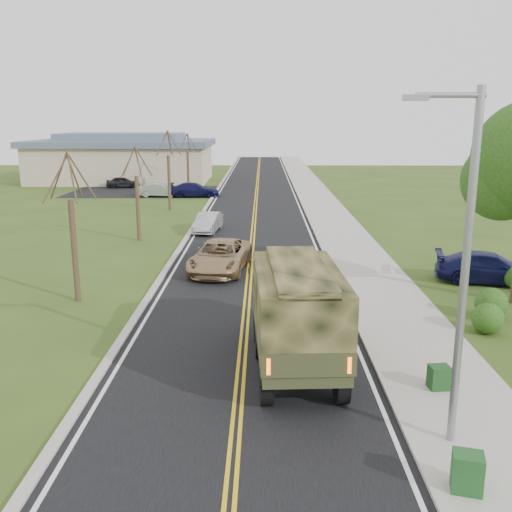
{
  "coord_description": "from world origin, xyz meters",
  "views": [
    {
      "loc": [
        0.64,
        -12.39,
        7.35
      ],
      "look_at": [
        0.36,
        10.52,
        1.8
      ],
      "focal_mm": 40.0,
      "sensor_mm": 36.0,
      "label": 1
    }
  ],
  "objects_px": {
    "suv_champagne": "(220,256)",
    "sedan_silver": "(208,223)",
    "military_truck": "(295,307)",
    "utility_box_far": "(439,377)",
    "pickup_navy": "(490,268)",
    "utility_box_near": "(467,472)"
  },
  "relations": [
    {
      "from": "military_truck",
      "to": "suv_champagne",
      "type": "bearing_deg",
      "value": 102.36
    },
    {
      "from": "suv_champagne",
      "to": "pickup_navy",
      "type": "xyz_separation_m",
      "value": [
        12.48,
        -1.92,
        -0.05
      ]
    },
    {
      "from": "utility_box_far",
      "to": "suv_champagne",
      "type": "bearing_deg",
      "value": 112.01
    },
    {
      "from": "sedan_silver",
      "to": "utility_box_far",
      "type": "height_order",
      "value": "sedan_silver"
    },
    {
      "from": "utility_box_near",
      "to": "pickup_navy",
      "type": "bearing_deg",
      "value": 82.21
    },
    {
      "from": "sedan_silver",
      "to": "utility_box_far",
      "type": "bearing_deg",
      "value": -62.11
    },
    {
      "from": "utility_box_far",
      "to": "pickup_navy",
      "type": "bearing_deg",
      "value": 56.29
    },
    {
      "from": "suv_champagne",
      "to": "utility_box_near",
      "type": "xyz_separation_m",
      "value": [
        6.18,
        -17.17,
        -0.25
      ]
    },
    {
      "from": "sedan_silver",
      "to": "utility_box_far",
      "type": "distance_m",
      "value": 24.17
    },
    {
      "from": "suv_champagne",
      "to": "pickup_navy",
      "type": "distance_m",
      "value": 12.62
    },
    {
      "from": "pickup_navy",
      "to": "utility_box_far",
      "type": "relative_size",
      "value": 7.39
    },
    {
      "from": "military_truck",
      "to": "suv_champagne",
      "type": "relative_size",
      "value": 1.26
    },
    {
      "from": "military_truck",
      "to": "utility_box_near",
      "type": "height_order",
      "value": "military_truck"
    },
    {
      "from": "military_truck",
      "to": "utility_box_far",
      "type": "xyz_separation_m",
      "value": [
        3.89,
        -1.56,
        -1.49
      ]
    },
    {
      "from": "sedan_silver",
      "to": "pickup_navy",
      "type": "relative_size",
      "value": 0.8
    },
    {
      "from": "suv_champagne",
      "to": "sedan_silver",
      "type": "distance_m",
      "value": 10.02
    },
    {
      "from": "suv_champagne",
      "to": "utility_box_near",
      "type": "distance_m",
      "value": 18.25
    },
    {
      "from": "military_truck",
      "to": "sedan_silver",
      "type": "height_order",
      "value": "military_truck"
    },
    {
      "from": "military_truck",
      "to": "utility_box_near",
      "type": "xyz_separation_m",
      "value": [
        3.11,
        -6.0,
        -1.41
      ]
    },
    {
      "from": "suv_champagne",
      "to": "sedan_silver",
      "type": "xyz_separation_m",
      "value": [
        -1.54,
        9.91,
        -0.11
      ]
    },
    {
      "from": "military_truck",
      "to": "sedan_silver",
      "type": "relative_size",
      "value": 1.77
    },
    {
      "from": "sedan_silver",
      "to": "utility_box_near",
      "type": "xyz_separation_m",
      "value": [
        7.72,
        -27.07,
        -0.13
      ]
    }
  ]
}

